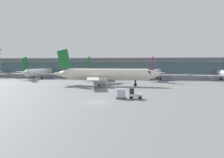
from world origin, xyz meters
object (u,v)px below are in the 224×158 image
object	(u,v)px
gate_airplane_3	(156,73)
baggage_tug	(134,94)
gate_airplane_1	(39,72)
apron_light_mast_0	(0,62)
taxiing_regional_jet	(106,75)
cargo_dolly_lead	(121,93)
gate_airplane_2	(97,73)

from	to	relation	value
gate_airplane_3	baggage_tug	size ratio (longest dim) A/B	10.69
gate_airplane_1	apron_light_mast_0	xyz separation A→B (m)	(-25.87, 8.81, 4.82)
baggage_tug	taxiing_regional_jet	bearing A→B (deg)	104.34
gate_airplane_1	taxiing_regional_jet	distance (m)	49.12
gate_airplane_1	cargo_dolly_lead	world-z (taller)	gate_airplane_1
cargo_dolly_lead	apron_light_mast_0	distance (m)	100.86
taxiing_regional_jet	baggage_tug	distance (m)	31.10
taxiing_regional_jet	baggage_tug	world-z (taller)	taxiing_regional_jet
apron_light_mast_0	gate_airplane_2	bearing A→B (deg)	-10.02
taxiing_regional_jet	cargo_dolly_lead	bearing A→B (deg)	-71.01
gate_airplane_2	gate_airplane_3	world-z (taller)	same
taxiing_regional_jet	cargo_dolly_lead	distance (m)	30.55
gate_airplane_1	gate_airplane_3	bearing A→B (deg)	-88.52
gate_airplane_1	apron_light_mast_0	bearing A→B (deg)	71.88
cargo_dolly_lead	apron_light_mast_0	bearing A→B (deg)	128.28
gate_airplane_2	apron_light_mast_0	world-z (taller)	apron_light_mast_0
taxiing_regional_jet	gate_airplane_3	bearing A→B (deg)	65.96
gate_airplane_2	cargo_dolly_lead	world-z (taller)	gate_airplane_2
gate_airplane_2	cargo_dolly_lead	distance (m)	62.69
gate_airplane_3	apron_light_mast_0	xyz separation A→B (m)	(-78.62, 8.09, 4.82)
gate_airplane_3	taxiing_regional_jet	xyz separation A→B (m)	(-14.55, -31.61, 0.54)
gate_airplane_3	taxiing_regional_jet	bearing A→B (deg)	159.25
gate_airplane_3	taxiing_regional_jet	size ratio (longest dim) A/B	0.85
gate_airplane_1	cargo_dolly_lead	bearing A→B (deg)	-140.69
gate_airplane_3	taxiing_regional_jet	world-z (taller)	taxiing_regional_jet
taxiing_regional_jet	cargo_dolly_lead	world-z (taller)	taxiing_regional_jet
gate_airplane_1	gate_airplane_2	size ratio (longest dim) A/B	1.00
gate_airplane_2	baggage_tug	bearing A→B (deg)	-159.26
gate_airplane_3	baggage_tug	world-z (taller)	gate_airplane_3
gate_airplane_1	baggage_tug	distance (m)	77.89
gate_airplane_1	gate_airplane_3	size ratio (longest dim) A/B	1.00
gate_airplane_2	cargo_dolly_lead	size ratio (longest dim) A/B	12.80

